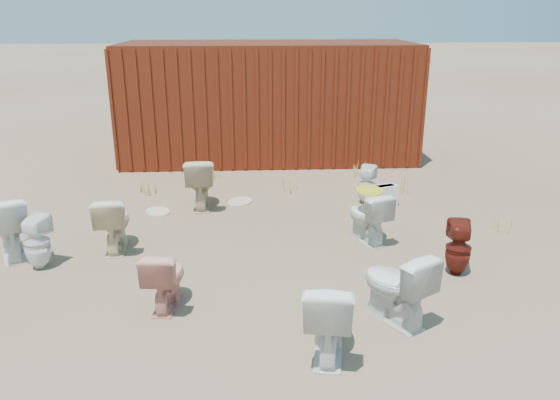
{
  "coord_description": "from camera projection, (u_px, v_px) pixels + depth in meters",
  "views": [
    {
      "loc": [
        -0.38,
        -6.46,
        3.0
      ],
      "look_at": [
        0.0,
        0.6,
        0.55
      ],
      "focal_mm": 35.0,
      "sensor_mm": 36.0,
      "label": 1
    }
  ],
  "objects": [
    {
      "name": "weed_clump_b",
      "position": [
        289.0,
        184.0,
        9.54
      ],
      "size": [
        0.32,
        0.32,
        0.27
      ],
      "primitive_type": "cone",
      "color": "#B09D46",
      "rests_on": "ground"
    },
    {
      "name": "toilet_front_e",
      "position": [
        396.0,
        286.0,
        5.47
      ],
      "size": [
        0.78,
        0.89,
        0.79
      ],
      "primitive_type": "imported",
      "rotation": [
        0.0,
        0.0,
        3.7
      ],
      "color": "silver",
      "rests_on": "ground"
    },
    {
      "name": "weed_clump_e",
      "position": [
        361.0,
        169.0,
        10.44
      ],
      "size": [
        0.34,
        0.34,
        0.28
      ],
      "primitive_type": "cone",
      "color": "#B09D46",
      "rests_on": "ground"
    },
    {
      "name": "loose_lid_near",
      "position": [
        240.0,
        202.0,
        9.04
      ],
      "size": [
        0.54,
        0.6,
        0.02
      ],
      "primitive_type": "ellipsoid",
      "rotation": [
        0.0,
        0.0,
        -0.38
      ],
      "color": "beige",
      "rests_on": "ground"
    },
    {
      "name": "toilet_back_a",
      "position": [
        37.0,
        242.0,
        6.63
      ],
      "size": [
        0.39,
        0.4,
        0.69
      ],
      "primitive_type": "imported",
      "rotation": [
        0.0,
        0.0,
        2.81
      ],
      "color": "white",
      "rests_on": "ground"
    },
    {
      "name": "loose_lid_far",
      "position": [
        158.0,
        212.0,
        8.6
      ],
      "size": [
        0.54,
        0.58,
        0.02
      ],
      "primitive_type": "ellipsoid",
      "rotation": [
        0.0,
        0.0,
        0.52
      ],
      "color": "beige",
      "rests_on": "ground"
    },
    {
      "name": "weed_clump_d",
      "position": [
        214.0,
        172.0,
        10.3
      ],
      "size": [
        0.3,
        0.3,
        0.25
      ],
      "primitive_type": "cone",
      "color": "#B09D46",
      "rests_on": "ground"
    },
    {
      "name": "toilet_back_beige_left",
      "position": [
        113.0,
        223.0,
        7.16
      ],
      "size": [
        0.48,
        0.77,
        0.76
      ],
      "primitive_type": "imported",
      "rotation": [
        0.0,
        0.0,
        3.22
      ],
      "color": "beige",
      "rests_on": "ground"
    },
    {
      "name": "weed_clump_a",
      "position": [
        148.0,
        187.0,
        9.39
      ],
      "size": [
        0.36,
        0.36,
        0.27
      ],
      "primitive_type": "cone",
      "color": "#B09D46",
      "rests_on": "ground"
    },
    {
      "name": "toilet_front_pink",
      "position": [
        165.0,
        278.0,
        5.76
      ],
      "size": [
        0.46,
        0.7,
        0.68
      ],
      "primitive_type": "imported",
      "rotation": [
        0.0,
        0.0,
        3.02
      ],
      "color": "#DE8E80",
      "rests_on": "ground"
    },
    {
      "name": "toilet_front_c",
      "position": [
        329.0,
        316.0,
        4.93
      ],
      "size": [
        0.57,
        0.84,
        0.79
      ],
      "primitive_type": "imported",
      "rotation": [
        0.0,
        0.0,
        2.97
      ],
      "color": "white",
      "rests_on": "ground"
    },
    {
      "name": "loose_tank",
      "position": [
        382.0,
        196.0,
        8.81
      ],
      "size": [
        0.54,
        0.35,
        0.35
      ],
      "primitive_type": "cube",
      "rotation": [
        0.0,
        0.0,
        0.33
      ],
      "color": "silver",
      "rests_on": "ground"
    },
    {
      "name": "yellow_lid",
      "position": [
        369.0,
        191.0,
        7.29
      ],
      "size": [
        0.37,
        0.46,
        0.02
      ],
      "primitive_type": "ellipsoid",
      "color": "gold",
      "rests_on": "toilet_back_yellowlid"
    },
    {
      "name": "toilet_back_e",
      "position": [
        367.0,
        185.0,
        8.91
      ],
      "size": [
        0.39,
        0.39,
        0.64
      ],
      "primitive_type": "imported",
      "rotation": [
        0.0,
        0.0,
        2.69
      ],
      "color": "white",
      "rests_on": "ground"
    },
    {
      "name": "toilet_back_beige_right",
      "position": [
        200.0,
        182.0,
        8.72
      ],
      "size": [
        0.5,
        0.83,
        0.83
      ],
      "primitive_type": "imported",
      "rotation": [
        0.0,
        0.0,
        3.19
      ],
      "color": "beige",
      "rests_on": "ground"
    },
    {
      "name": "toilet_front_maroon",
      "position": [
        458.0,
        248.0,
        6.49
      ],
      "size": [
        0.36,
        0.36,
        0.67
      ],
      "primitive_type": "imported",
      "rotation": [
        0.0,
        0.0,
        2.94
      ],
      "color": "#5C180F",
      "rests_on": "ground"
    },
    {
      "name": "weed_clump_f",
      "position": [
        502.0,
        224.0,
        7.78
      ],
      "size": [
        0.28,
        0.28,
        0.26
      ],
      "primitive_type": "cone",
      "color": "#B09D46",
      "rests_on": "ground"
    },
    {
      "name": "toilet_back_yellowlid",
      "position": [
        368.0,
        217.0,
        7.41
      ],
      "size": [
        0.64,
        0.81,
        0.72
      ],
      "primitive_type": "imported",
      "rotation": [
        0.0,
        0.0,
        3.52
      ],
      "color": "white",
      "rests_on": "ground"
    },
    {
      "name": "ground",
      "position": [
        282.0,
        255.0,
        7.1
      ],
      "size": [
        100.0,
        100.0,
        0.0
      ],
      "primitive_type": "plane",
      "color": "brown",
      "rests_on": "ground"
    },
    {
      "name": "shipping_container",
      "position": [
        268.0,
        101.0,
        11.61
      ],
      "size": [
        6.0,
        2.4,
        2.4
      ],
      "primitive_type": "cube",
      "color": "#551A0E",
      "rests_on": "ground"
    },
    {
      "name": "weed_clump_c",
      "position": [
        401.0,
        184.0,
        9.44
      ],
      "size": [
        0.36,
        0.36,
        0.35
      ],
      "primitive_type": "cone",
      "color": "#B09D46",
      "rests_on": "ground"
    },
    {
      "name": "toilet_front_a",
      "position": [
        9.0,
        226.0,
        6.93
      ],
      "size": [
        0.78,
        0.94,
        0.83
      ],
      "primitive_type": "imported",
      "rotation": [
        0.0,
        0.0,
        3.6
      ],
      "color": "white",
      "rests_on": "ground"
    }
  ]
}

